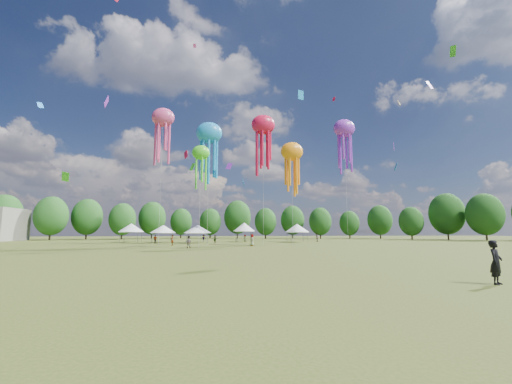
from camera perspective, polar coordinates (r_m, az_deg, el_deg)
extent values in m
plane|color=#384416|center=(15.34, 8.28, -15.58)|extent=(300.00, 300.00, 0.00)
imported|color=black|center=(17.67, 37.04, -10.00)|extent=(0.83, 0.75, 1.91)
imported|color=gray|center=(45.34, -11.99, -8.76)|extent=(0.94, 0.80, 1.68)
imported|color=gray|center=(72.30, -1.98, -8.26)|extent=(0.57, 0.82, 1.60)
imported|color=gray|center=(72.97, 10.81, -8.02)|extent=(0.99, 1.11, 1.89)
imported|color=gray|center=(71.69, -9.36, -8.17)|extent=(1.12, 0.73, 1.63)
imported|color=gray|center=(65.98, -17.59, -8.05)|extent=(1.01, 0.83, 1.62)
imported|color=gray|center=(64.75, -7.36, -8.33)|extent=(1.48, 1.33, 1.63)
imported|color=gray|center=(54.03, -14.78, -8.35)|extent=(0.49, 0.68, 1.76)
imported|color=gray|center=(51.42, -0.70, -8.60)|extent=(0.73, 0.99, 1.86)
cylinder|color=#47474C|center=(72.73, -23.24, -7.48)|extent=(0.08, 0.08, 2.13)
cylinder|color=#47474C|center=(76.26, -22.52, -7.47)|extent=(0.08, 0.08, 2.13)
cylinder|color=#47474C|center=(71.86, -20.42, -7.62)|extent=(0.08, 0.08, 2.13)
cylinder|color=#47474C|center=(75.43, -19.82, -7.60)|extent=(0.08, 0.08, 2.13)
cube|color=white|center=(74.04, -21.46, -6.68)|extent=(4.05, 4.05, 0.10)
cone|color=white|center=(74.04, -21.43, -5.94)|extent=(5.26, 5.26, 1.83)
cylinder|color=#47474C|center=(69.04, -18.12, -7.84)|extent=(0.08, 0.08, 1.92)
cylinder|color=#47474C|center=(72.72, -17.59, -7.81)|extent=(0.08, 0.08, 1.92)
cylinder|color=#47474C|center=(68.49, -15.01, -7.96)|extent=(0.08, 0.08, 1.92)
cylinder|color=#47474C|center=(72.19, -14.65, -7.91)|extent=(0.08, 0.08, 1.92)
cube|color=white|center=(70.57, -16.31, -7.06)|extent=(4.13, 4.13, 0.10)
cone|color=white|center=(70.57, -16.29, -6.35)|extent=(5.37, 5.37, 1.65)
cylinder|color=#47474C|center=(64.00, -12.26, -8.13)|extent=(0.08, 0.08, 1.89)
cylinder|color=#47474C|center=(67.87, -12.01, -8.07)|extent=(0.08, 0.08, 1.89)
cylinder|color=#47474C|center=(63.83, -8.75, -8.21)|extent=(0.08, 0.08, 1.89)
cylinder|color=#47474C|center=(67.71, -8.70, -8.14)|extent=(0.08, 0.08, 1.89)
cube|color=white|center=(65.81, -10.41, -7.27)|extent=(4.29, 4.29, 0.10)
cone|color=white|center=(65.81, -10.40, -6.52)|extent=(5.57, 5.57, 1.62)
cylinder|color=#47474C|center=(70.53, -3.40, -8.01)|extent=(0.08, 0.08, 2.27)
cylinder|color=#47474C|center=(73.92, -3.61, -7.97)|extent=(0.08, 0.08, 2.27)
cylinder|color=#47474C|center=(70.88, -0.64, -8.02)|extent=(0.08, 0.08, 2.27)
cylinder|color=#47474C|center=(74.25, -0.97, -7.98)|extent=(0.08, 0.08, 2.27)
cube|color=white|center=(72.37, -2.15, -7.06)|extent=(3.80, 3.80, 0.10)
cone|color=white|center=(72.37, -2.15, -6.25)|extent=(4.94, 4.94, 1.94)
cylinder|color=#47474C|center=(67.83, 6.28, -8.10)|extent=(0.08, 0.08, 2.08)
cylinder|color=#47474C|center=(71.37, 5.56, -8.06)|extent=(0.08, 0.08, 2.08)
cylinder|color=#47474C|center=(68.81, 9.26, -8.04)|extent=(0.08, 0.08, 2.08)
cylinder|color=#47474C|center=(72.30, 8.40, -8.00)|extent=(0.08, 0.08, 2.08)
cube|color=white|center=(70.04, 7.36, -7.16)|extent=(4.05, 4.05, 0.10)
cone|color=white|center=(70.05, 7.35, -6.39)|extent=(5.26, 5.26, 1.78)
ellipsoid|color=#1989D6|center=(57.96, -8.38, 10.39)|extent=(4.57, 3.20, 3.89)
cylinder|color=beige|center=(55.82, -8.56, 0.74)|extent=(0.03, 0.03, 19.62)
ellipsoid|color=red|center=(61.99, 1.30, 11.95)|extent=(4.48, 3.14, 3.81)
cylinder|color=beige|center=(59.29, 1.33, 1.61)|extent=(0.03, 0.03, 22.50)
ellipsoid|color=orange|center=(52.60, 6.43, 7.20)|extent=(3.65, 2.55, 3.10)
cylinder|color=beige|center=(51.26, 6.55, -1.08)|extent=(0.03, 0.03, 15.22)
ellipsoid|color=#D73F79|center=(60.08, -16.28, 12.69)|extent=(3.93, 2.75, 3.34)
cylinder|color=beige|center=(57.33, -16.67, 2.12)|extent=(0.03, 0.03, 22.33)
ellipsoid|color=#47E125|center=(47.47, -9.83, 6.96)|extent=(2.56, 1.79, 2.17)
cylinder|color=beige|center=(46.30, -10.01, -1.31)|extent=(0.03, 0.03, 13.73)
ellipsoid|color=purple|center=(73.53, 15.50, 10.91)|extent=(4.72, 3.31, 4.01)
cylinder|color=beige|center=(70.75, 15.83, 1.35)|extent=(0.03, 0.03, 24.69)
cube|color=purple|center=(86.69, -4.83, 4.65)|extent=(2.00, 1.37, 2.08)
cube|color=red|center=(78.35, 13.76, 15.85)|extent=(0.51, 0.70, 0.97)
cube|color=#FFAF1A|center=(61.52, 2.54, 8.19)|extent=(0.47, 1.26, 1.40)
cube|color=#47E125|center=(55.29, 31.77, 20.62)|extent=(0.31, 1.63, 1.81)
cube|color=#D73F79|center=(81.08, -10.92, 24.31)|extent=(0.73, 0.29, 0.89)
cube|color=purple|center=(60.59, 28.63, 16.44)|extent=(1.65, 0.82, 1.76)
cube|color=#47E125|center=(82.50, -11.32, 4.43)|extent=(1.59, 1.40, 2.27)
cube|color=#1B82FA|center=(61.78, -34.16, 12.73)|extent=(0.97, 0.75, 1.13)
cube|color=#1989D6|center=(68.69, 8.02, 16.81)|extent=(1.34, 0.81, 1.92)
cube|color=purple|center=(86.46, 23.44, 7.49)|extent=(1.16, 1.71, 2.41)
cube|color=orange|center=(77.52, 5.24, 7.27)|extent=(0.52, 1.45, 1.72)
cube|color=#FFAF1A|center=(68.33, 24.23, 14.31)|extent=(0.69, 0.59, 0.84)
cube|color=#47E125|center=(87.96, -30.94, 2.37)|extent=(2.05, 0.99, 2.42)
cube|color=#1B82FA|center=(72.09, -2.29, 1.63)|extent=(0.46, 1.37, 1.54)
cube|color=#1989D6|center=(61.49, 23.73, 4.15)|extent=(0.72, 1.21, 1.36)
cube|color=purple|center=(44.13, -25.19, 14.38)|extent=(0.54, 1.36, 1.47)
cube|color=red|center=(78.23, -12.43, 6.57)|extent=(1.11, 1.77, 2.28)
cylinder|color=#38281C|center=(110.36, -38.58, -5.82)|extent=(0.44, 0.44, 3.53)
ellipsoid|color=#1E4B19|center=(110.45, -38.38, -3.20)|extent=(8.83, 8.83, 11.04)
cylinder|color=#38281C|center=(102.26, -32.96, -6.30)|extent=(0.44, 0.44, 3.36)
ellipsoid|color=#1E4B19|center=(102.35, -32.78, -3.60)|extent=(8.40, 8.40, 10.51)
cylinder|color=#38281C|center=(106.54, -28.11, -6.57)|extent=(0.44, 0.44, 3.41)
ellipsoid|color=#1E4B19|center=(106.62, -27.96, -3.94)|extent=(8.53, 8.53, 10.66)
cylinder|color=#38281C|center=(103.06, -22.90, -6.96)|extent=(0.44, 0.44, 3.07)
ellipsoid|color=#1E4B19|center=(103.12, -22.79, -4.51)|extent=(7.66, 7.66, 9.58)
cylinder|color=#38281C|center=(109.64, -18.17, -7.04)|extent=(0.44, 0.44, 3.43)
ellipsoid|color=#1E4B19|center=(109.73, -18.07, -4.46)|extent=(8.58, 8.58, 10.73)
cylinder|color=#38281C|center=(114.04, -13.31, -7.31)|extent=(0.44, 0.44, 2.95)
ellipsoid|color=#1E4B19|center=(114.09, -13.24, -5.18)|extent=(7.37, 7.37, 9.21)
cylinder|color=#38281C|center=(109.65, -8.21, -7.46)|extent=(0.44, 0.44, 2.89)
ellipsoid|color=#1E4B19|center=(109.70, -8.17, -5.28)|extent=(7.23, 7.23, 9.04)
cylinder|color=#38281C|center=(114.44, -3.34, -7.26)|extent=(0.44, 0.44, 3.84)
ellipsoid|color=#1E4B19|center=(114.55, -3.32, -4.50)|extent=(9.60, 9.60, 11.99)
cylinder|color=#38281C|center=(104.48, 1.71, -7.56)|extent=(0.44, 0.44, 2.84)
ellipsoid|color=#1E4B19|center=(104.53, 1.70, -5.32)|extent=(7.11, 7.11, 8.89)
cylinder|color=#38281C|center=(109.05, 6.58, -7.41)|extent=(0.44, 0.44, 3.16)
ellipsoid|color=#1E4B19|center=(109.11, 6.54, -5.03)|extent=(7.91, 7.91, 9.88)
cylinder|color=#38281C|center=(105.79, 11.47, -7.41)|extent=(0.44, 0.44, 2.88)
ellipsoid|color=#1E4B19|center=(105.84, 11.42, -5.16)|extent=(7.21, 7.21, 9.01)
cylinder|color=#38281C|center=(111.61, 16.43, -7.30)|extent=(0.44, 0.44, 2.63)
ellipsoid|color=#1E4B19|center=(111.64, 16.36, -5.36)|extent=(6.57, 6.57, 8.22)
cylinder|color=#38281C|center=(112.50, 21.38, -6.98)|extent=(0.44, 0.44, 3.13)
ellipsoid|color=#1E4B19|center=(112.56, 21.28, -4.69)|extent=(7.81, 7.81, 9.77)
cylinder|color=#38281C|center=(103.96, 26.12, -6.88)|extent=(0.44, 0.44, 2.72)
ellipsoid|color=#1E4B19|center=(104.00, 26.00, -4.73)|extent=(6.80, 6.80, 8.50)
cylinder|color=#38281C|center=(107.15, 31.14, -6.28)|extent=(0.44, 0.44, 3.81)
ellipsoid|color=#1E4B19|center=(107.27, 30.95, -3.36)|extent=(9.52, 9.52, 11.90)
cylinder|color=#38281C|center=(102.65, 35.92, -6.05)|extent=(0.44, 0.44, 3.51)
ellipsoid|color=#1E4B19|center=(102.75, 35.72, -3.24)|extent=(8.78, 8.78, 10.97)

